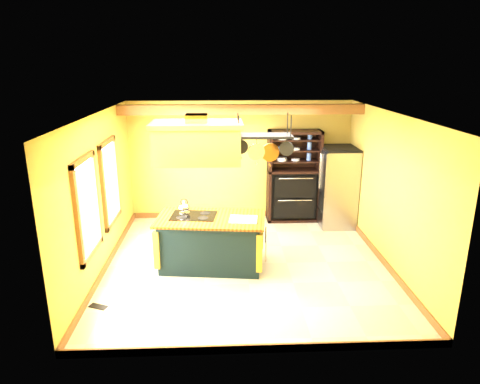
{
  "coord_description": "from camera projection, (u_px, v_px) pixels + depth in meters",
  "views": [
    {
      "loc": [
        -0.42,
        -7.04,
        3.52
      ],
      "look_at": [
        -0.1,
        0.3,
        1.27
      ],
      "focal_mm": 32.0,
      "sensor_mm": 36.0,
      "label": 1
    }
  ],
  "objects": [
    {
      "name": "refrigerator",
      "position": [
        337.0,
        189.0,
        9.43
      ],
      "size": [
        0.75,
        0.88,
        1.72
      ],
      "color": "#96989E",
      "rests_on": "floor"
    },
    {
      "name": "hutch",
      "position": [
        293.0,
        185.0,
        9.75
      ],
      "size": [
        1.17,
        0.54,
        2.08
      ],
      "color": "black",
      "rests_on": "floor"
    },
    {
      "name": "window_far",
      "position": [
        110.0,
        182.0,
        7.83
      ],
      "size": [
        0.06,
        1.06,
        1.56
      ],
      "color": "brown",
      "rests_on": "wall_left"
    },
    {
      "name": "floor_register",
      "position": [
        98.0,
        306.0,
        6.4
      ],
      "size": [
        0.3,
        0.22,
        0.01
      ],
      "primitive_type": "cube",
      "rotation": [
        0.0,
        0.0,
        -0.39
      ],
      "color": "black",
      "rests_on": "floor"
    },
    {
      "name": "floor",
      "position": [
        246.0,
        264.0,
        7.77
      ],
      "size": [
        5.0,
        5.0,
        0.0
      ],
      "primitive_type": "plane",
      "color": "beige",
      "rests_on": "ground"
    },
    {
      "name": "range_hood",
      "position": [
        197.0,
        141.0,
        7.04
      ],
      "size": [
        1.5,
        0.85,
        0.8
      ],
      "color": "gold",
      "rests_on": "ceiling"
    },
    {
      "name": "pot_rack",
      "position": [
        264.0,
        141.0,
        7.09
      ],
      "size": [
        0.99,
        0.47,
        0.82
      ],
      "color": "black",
      "rests_on": "ceiling"
    },
    {
      "name": "wall_right",
      "position": [
        389.0,
        191.0,
        7.48
      ],
      "size": [
        0.02,
        5.0,
        2.7
      ],
      "primitive_type": "cube",
      "color": "gold",
      "rests_on": "floor"
    },
    {
      "name": "ceiling_beam",
      "position": [
        242.0,
        109.0,
        8.64
      ],
      "size": [
        5.0,
        0.15,
        0.2
      ],
      "primitive_type": "cube",
      "color": "brown",
      "rests_on": "ceiling"
    },
    {
      "name": "wall_left",
      "position": [
        100.0,
        195.0,
        7.27
      ],
      "size": [
        0.02,
        5.0,
        2.7
      ],
      "primitive_type": "cube",
      "color": "gold",
      "rests_on": "floor"
    },
    {
      "name": "wall_front",
      "position": [
        259.0,
        256.0,
        4.98
      ],
      "size": [
        5.0,
        0.02,
        2.7
      ],
      "primitive_type": "cube",
      "color": "gold",
      "rests_on": "floor"
    },
    {
      "name": "ceiling",
      "position": [
        247.0,
        114.0,
        6.98
      ],
      "size": [
        5.0,
        5.0,
        0.0
      ],
      "primitive_type": "plane",
      "rotation": [
        3.14,
        0.0,
        0.0
      ],
      "color": "white",
      "rests_on": "wall_back"
    },
    {
      "name": "window_near",
      "position": [
        88.0,
        207.0,
        6.49
      ],
      "size": [
        0.06,
        1.06,
        1.56
      ],
      "color": "brown",
      "rests_on": "wall_left"
    },
    {
      "name": "wall_back",
      "position": [
        240.0,
        161.0,
        9.76
      ],
      "size": [
        5.0,
        0.02,
        2.7
      ],
      "primitive_type": "cube",
      "color": "gold",
      "rests_on": "floor"
    },
    {
      "name": "kitchen_island",
      "position": [
        211.0,
        241.0,
        7.57
      ],
      "size": [
        1.98,
        1.25,
        1.11
      ],
      "rotation": [
        0.0,
        0.0,
        -0.11
      ],
      "color": "black",
      "rests_on": "floor"
    }
  ]
}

